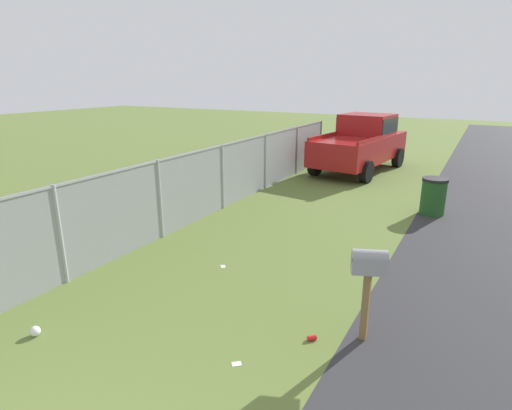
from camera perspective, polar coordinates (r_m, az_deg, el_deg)
mailbox at (r=5.55m, az=15.32°, el=-8.59°), size 0.35×0.49×1.30m
pickup_truck at (r=16.26m, az=14.40°, el=8.51°), size 5.13×2.68×2.09m
trash_bin at (r=11.53m, az=23.33°, el=1.13°), size 0.64×0.64×0.96m
fence_section at (r=11.03m, az=-4.67°, el=4.26°), size 14.76×0.07×1.74m
litter_can_by_mailbox at (r=5.88m, az=7.73°, el=-17.76°), size 0.13×0.13×0.07m
litter_bag_far_scatter at (r=6.62m, az=-28.24°, el=-15.12°), size 0.14×0.14×0.14m
litter_wrapper_midfield_b at (r=5.46m, az=-2.71°, el=-21.08°), size 0.14×0.15×0.01m
litter_wrapper_midfield_a at (r=7.84m, az=-4.60°, el=-8.46°), size 0.15×0.14×0.01m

